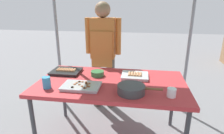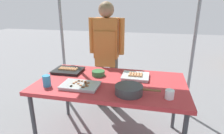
{
  "view_description": "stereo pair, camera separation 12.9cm",
  "coord_description": "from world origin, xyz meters",
  "px_view_note": "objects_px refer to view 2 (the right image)",
  "views": [
    {
      "loc": [
        0.3,
        -1.89,
        1.56
      ],
      "look_at": [
        0.0,
        0.05,
        0.9
      ],
      "focal_mm": 30.5,
      "sensor_mm": 36.0,
      "label": 1
    },
    {
      "loc": [
        0.43,
        -1.87,
        1.56
      ],
      "look_at": [
        0.0,
        0.05,
        0.9
      ],
      "focal_mm": 30.5,
      "sensor_mm": 36.0,
      "label": 2
    }
  ],
  "objects_px": {
    "tray_grilled_sausages": "(135,76)",
    "tray_pork_links": "(68,70)",
    "drink_cup_by_wok": "(47,81)",
    "tray_meat_skewers": "(80,85)",
    "drink_cup_near_edge": "(170,94)",
    "cooking_wok": "(129,89)",
    "stall_table": "(111,86)",
    "vendor_woman": "(107,48)",
    "condiment_bowl": "(98,73)"
  },
  "relations": [
    {
      "from": "stall_table",
      "to": "tray_grilled_sausages",
      "type": "distance_m",
      "value": 0.31
    },
    {
      "from": "tray_meat_skewers",
      "to": "stall_table",
      "type": "bearing_deg",
      "value": 37.6
    },
    {
      "from": "drink_cup_by_wok",
      "to": "stall_table",
      "type": "bearing_deg",
      "value": 23.28
    },
    {
      "from": "stall_table",
      "to": "cooking_wok",
      "type": "height_order",
      "value": "cooking_wok"
    },
    {
      "from": "drink_cup_near_edge",
      "to": "vendor_woman",
      "type": "relative_size",
      "value": 0.05
    },
    {
      "from": "drink_cup_near_edge",
      "to": "drink_cup_by_wok",
      "type": "distance_m",
      "value": 1.21
    },
    {
      "from": "stall_table",
      "to": "vendor_woman",
      "type": "distance_m",
      "value": 0.84
    },
    {
      "from": "tray_meat_skewers",
      "to": "tray_grilled_sausages",
      "type": "bearing_deg",
      "value": 36.09
    },
    {
      "from": "stall_table",
      "to": "drink_cup_by_wok",
      "type": "distance_m",
      "value": 0.68
    },
    {
      "from": "tray_pork_links",
      "to": "condiment_bowl",
      "type": "bearing_deg",
      "value": -5.69
    },
    {
      "from": "tray_grilled_sausages",
      "to": "drink_cup_by_wok",
      "type": "xyz_separation_m",
      "value": [
        -0.86,
        -0.43,
        0.04
      ]
    },
    {
      "from": "tray_grilled_sausages",
      "to": "cooking_wok",
      "type": "xyz_separation_m",
      "value": [
        -0.02,
        -0.42,
        0.03
      ]
    },
    {
      "from": "tray_meat_skewers",
      "to": "drink_cup_by_wok",
      "type": "relative_size",
      "value": 3.27
    },
    {
      "from": "tray_meat_skewers",
      "to": "drink_cup_near_edge",
      "type": "relative_size",
      "value": 4.66
    },
    {
      "from": "tray_meat_skewers",
      "to": "tray_pork_links",
      "type": "xyz_separation_m",
      "value": [
        -0.32,
        0.4,
        0.0
      ]
    },
    {
      "from": "drink_cup_near_edge",
      "to": "tray_pork_links",
      "type": "bearing_deg",
      "value": 158.89
    },
    {
      "from": "tray_pork_links",
      "to": "vendor_woman",
      "type": "bearing_deg",
      "value": 58.7
    },
    {
      "from": "drink_cup_by_wok",
      "to": "vendor_woman",
      "type": "bearing_deg",
      "value": 70.05
    },
    {
      "from": "condiment_bowl",
      "to": "cooking_wok",
      "type": "bearing_deg",
      "value": -43.82
    },
    {
      "from": "drink_cup_near_edge",
      "to": "drink_cup_by_wok",
      "type": "bearing_deg",
      "value": 179.75
    },
    {
      "from": "stall_table",
      "to": "tray_pork_links",
      "type": "bearing_deg",
      "value": 162.28
    },
    {
      "from": "tray_pork_links",
      "to": "drink_cup_near_edge",
      "type": "distance_m",
      "value": 1.27
    },
    {
      "from": "condiment_bowl",
      "to": "drink_cup_by_wok",
      "type": "bearing_deg",
      "value": -135.88
    },
    {
      "from": "stall_table",
      "to": "vendor_woman",
      "type": "height_order",
      "value": "vendor_woman"
    },
    {
      "from": "tray_pork_links",
      "to": "cooking_wok",
      "type": "distance_m",
      "value": 0.93
    },
    {
      "from": "tray_pork_links",
      "to": "drink_cup_by_wok",
      "type": "height_order",
      "value": "drink_cup_by_wok"
    },
    {
      "from": "cooking_wok",
      "to": "drink_cup_by_wok",
      "type": "relative_size",
      "value": 3.61
    },
    {
      "from": "drink_cup_near_edge",
      "to": "stall_table",
      "type": "bearing_deg",
      "value": 155.68
    },
    {
      "from": "drink_cup_near_edge",
      "to": "vendor_woman",
      "type": "bearing_deg",
      "value": 129.0
    },
    {
      "from": "tray_pork_links",
      "to": "drink_cup_near_edge",
      "type": "relative_size",
      "value": 4.25
    },
    {
      "from": "stall_table",
      "to": "drink_cup_by_wok",
      "type": "relative_size",
      "value": 13.7
    },
    {
      "from": "tray_meat_skewers",
      "to": "drink_cup_by_wok",
      "type": "bearing_deg",
      "value": -170.98
    },
    {
      "from": "stall_table",
      "to": "condiment_bowl",
      "type": "relative_size",
      "value": 10.5
    },
    {
      "from": "cooking_wok",
      "to": "condiment_bowl",
      "type": "bearing_deg",
      "value": 136.18
    },
    {
      "from": "stall_table",
      "to": "cooking_wok",
      "type": "distance_m",
      "value": 0.36
    },
    {
      "from": "tray_grilled_sausages",
      "to": "tray_pork_links",
      "type": "distance_m",
      "value": 0.84
    },
    {
      "from": "tray_pork_links",
      "to": "tray_meat_skewers",
      "type": "bearing_deg",
      "value": -51.42
    },
    {
      "from": "condiment_bowl",
      "to": "vendor_woman",
      "type": "xyz_separation_m",
      "value": [
        -0.05,
        0.61,
        0.16
      ]
    },
    {
      "from": "tray_meat_skewers",
      "to": "drink_cup_near_edge",
      "type": "xyz_separation_m",
      "value": [
        0.87,
        -0.06,
        0.02
      ]
    },
    {
      "from": "tray_grilled_sausages",
      "to": "cooking_wok",
      "type": "relative_size",
      "value": 0.72
    },
    {
      "from": "tray_meat_skewers",
      "to": "drink_cup_near_edge",
      "type": "distance_m",
      "value": 0.87
    },
    {
      "from": "tray_meat_skewers",
      "to": "cooking_wok",
      "type": "xyz_separation_m",
      "value": [
        0.5,
        -0.05,
        0.03
      ]
    },
    {
      "from": "tray_meat_skewers",
      "to": "drink_cup_by_wok",
      "type": "distance_m",
      "value": 0.35
    },
    {
      "from": "drink_cup_by_wok",
      "to": "vendor_woman",
      "type": "xyz_separation_m",
      "value": [
        0.37,
        1.03,
        0.13
      ]
    },
    {
      "from": "tray_grilled_sausages",
      "to": "drink_cup_near_edge",
      "type": "distance_m",
      "value": 0.56
    },
    {
      "from": "vendor_woman",
      "to": "tray_meat_skewers",
      "type": "bearing_deg",
      "value": 88.12
    },
    {
      "from": "condiment_bowl",
      "to": "drink_cup_by_wok",
      "type": "distance_m",
      "value": 0.59
    },
    {
      "from": "tray_grilled_sausages",
      "to": "cooking_wok",
      "type": "distance_m",
      "value": 0.43
    },
    {
      "from": "tray_meat_skewers",
      "to": "tray_pork_links",
      "type": "height_order",
      "value": "tray_pork_links"
    },
    {
      "from": "cooking_wok",
      "to": "drink_cup_near_edge",
      "type": "xyz_separation_m",
      "value": [
        0.36,
        -0.01,
        -0.0
      ]
    }
  ]
}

